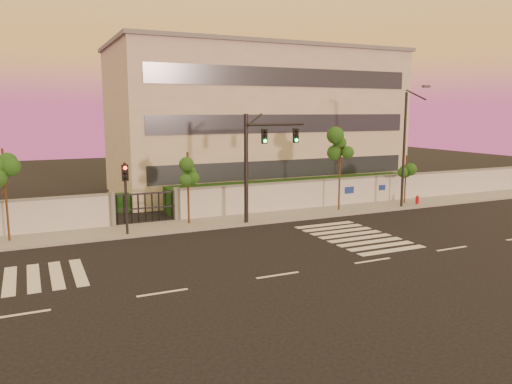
# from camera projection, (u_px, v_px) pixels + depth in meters

# --- Properties ---
(ground) EXTENTS (120.00, 120.00, 0.00)m
(ground) POSITION_uv_depth(u_px,v_px,m) (278.00, 275.00, 21.30)
(ground) COLOR black
(ground) RESTS_ON ground
(sidewalk) EXTENTS (60.00, 3.00, 0.15)m
(sidewalk) POSITION_uv_depth(u_px,v_px,m) (200.00, 224.00, 30.70)
(sidewalk) COLOR gray
(sidewalk) RESTS_ON ground
(perimeter_wall) EXTENTS (60.00, 0.36, 2.20)m
(perimeter_wall) POSITION_uv_depth(u_px,v_px,m) (194.00, 204.00, 31.93)
(perimeter_wall) COLOR silver
(perimeter_wall) RESTS_ON ground
(hedge_row) EXTENTS (41.00, 4.25, 1.80)m
(hedge_row) POSITION_uv_depth(u_px,v_px,m) (196.00, 200.00, 34.87)
(hedge_row) COLOR black
(hedge_row) RESTS_ON ground
(institutional_building) EXTENTS (24.40, 12.40, 12.25)m
(institutional_building) POSITION_uv_depth(u_px,v_px,m) (255.00, 120.00, 43.75)
(institutional_building) COLOR #BDB5A0
(institutional_building) RESTS_ON ground
(road_markings) EXTENTS (57.00, 7.62, 0.02)m
(road_markings) POSITION_uv_depth(u_px,v_px,m) (213.00, 257.00, 24.02)
(road_markings) COLOR silver
(road_markings) RESTS_ON ground
(street_tree_c) EXTENTS (1.49, 1.19, 5.04)m
(street_tree_c) POSITION_uv_depth(u_px,v_px,m) (5.00, 174.00, 25.93)
(street_tree_c) COLOR #382314
(street_tree_c) RESTS_ON ground
(street_tree_d) EXTENTS (1.59, 1.26, 4.52)m
(street_tree_d) POSITION_uv_depth(u_px,v_px,m) (188.00, 172.00, 30.09)
(street_tree_d) COLOR #382314
(street_tree_d) RESTS_ON ground
(street_tree_e) EXTENTS (1.59, 1.26, 5.96)m
(street_tree_e) POSITION_uv_depth(u_px,v_px,m) (340.00, 149.00, 34.13)
(street_tree_e) COLOR #382314
(street_tree_e) RESTS_ON ground
(street_tree_f) EXTENTS (1.38, 1.10, 3.73)m
(street_tree_f) POSITION_uv_depth(u_px,v_px,m) (406.00, 168.00, 36.93)
(street_tree_f) COLOR #382314
(street_tree_f) RESTS_ON ground
(traffic_signal_main) EXTENTS (4.28, 0.84, 6.79)m
(traffic_signal_main) POSITION_uv_depth(u_px,v_px,m) (259.00, 155.00, 30.51)
(traffic_signal_main) COLOR black
(traffic_signal_main) RESTS_ON ground
(traffic_signal_secondary) EXTENTS (0.32, 0.33, 4.15)m
(traffic_signal_secondary) POSITION_uv_depth(u_px,v_px,m) (126.00, 190.00, 27.49)
(traffic_signal_secondary) COLOR black
(traffic_signal_secondary) RESTS_ON ground
(streetlight_east) EXTENTS (0.52, 2.08, 8.64)m
(streetlight_east) POSITION_uv_depth(u_px,v_px,m) (406.00, 144.00, 35.14)
(streetlight_east) COLOR black
(streetlight_east) RESTS_ON ground
(fire_hydrant) EXTENTS (0.30, 0.30, 0.80)m
(fire_hydrant) POSITION_uv_depth(u_px,v_px,m) (417.00, 201.00, 36.86)
(fire_hydrant) COLOR #A90B19
(fire_hydrant) RESTS_ON ground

